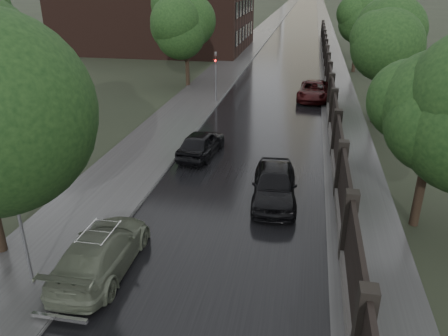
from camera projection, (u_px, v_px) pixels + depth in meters
road at (307, 1)px, 182.81m from camera, size 8.00×420.00×0.02m
sidewalk_left at (293, 1)px, 183.82m from camera, size 4.00×420.00×0.16m
verge_right at (320, 2)px, 181.84m from camera, size 3.00×420.00×0.08m
fence_right at (328, 77)px, 39.49m from camera, size 0.45×75.72×2.70m
tree_left_far at (186, 27)px, 38.17m from camera, size 4.25×4.25×7.39m
tree_right_a at (437, 106)px, 15.80m from camera, size 4.08×4.08×7.01m
tree_right_b at (383, 49)px, 28.40m from camera, size 4.08×4.08×7.01m
tree_right_c at (359, 23)px, 44.59m from camera, size 4.08×4.08×7.01m
lamp_post at (19, 216)px, 13.11m from camera, size 0.25×0.12×5.11m
traffic_light at (216, 73)px, 34.16m from camera, size 0.16×0.32×4.00m
volga_sedan at (101, 251)px, 14.75m from camera, size 2.17×5.14×1.48m
hatchback_left at (201, 143)px, 24.38m from camera, size 2.21×4.47×1.46m
car_right_near at (274, 184)px, 19.36m from camera, size 2.26×4.91×1.63m
car_right_far at (314, 91)px, 35.71m from camera, size 2.83×5.44×1.46m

